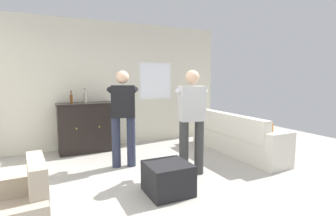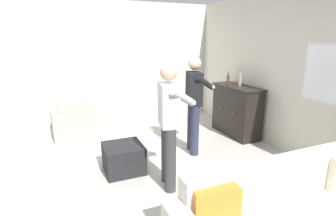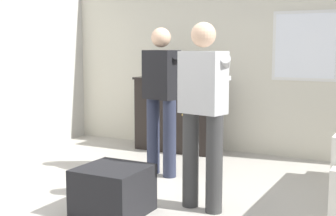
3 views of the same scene
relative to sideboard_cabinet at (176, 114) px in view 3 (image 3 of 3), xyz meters
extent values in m
plane|color=#B2ADA3|center=(0.73, -2.30, -0.52)|extent=(10.40, 10.40, 0.00)
cube|color=beige|center=(0.73, 0.36, 0.88)|extent=(5.20, 0.12, 2.80)
cube|color=silver|center=(1.70, 0.30, 0.96)|extent=(0.84, 0.02, 0.90)
cube|color=white|center=(1.70, 0.29, 0.96)|extent=(0.76, 0.03, 0.82)
cube|color=black|center=(0.00, 0.00, -0.02)|extent=(1.12, 0.44, 1.01)
cube|color=black|center=(0.00, 0.00, 0.50)|extent=(1.16, 0.48, 0.03)
sphere|color=#B79338|center=(-0.22, -0.23, 0.03)|extent=(0.04, 0.04, 0.04)
sphere|color=#B79338|center=(0.22, -0.23, 0.03)|extent=(0.04, 0.04, 0.04)
cylinder|color=gray|center=(0.00, 0.04, 0.62)|extent=(0.06, 0.06, 0.20)
cylinder|color=gray|center=(0.00, 0.04, 0.76)|extent=(0.03, 0.03, 0.08)
cylinder|color=#262626|center=(0.00, 0.04, 0.81)|extent=(0.03, 0.03, 0.02)
cylinder|color=#593314|center=(-0.28, -0.05, 0.61)|extent=(0.06, 0.06, 0.18)
cylinder|color=#593314|center=(-0.28, -0.05, 0.73)|extent=(0.02, 0.02, 0.07)
cylinder|color=#262626|center=(-0.28, -0.05, 0.77)|extent=(0.03, 0.03, 0.02)
cube|color=black|center=(0.67, -2.55, -0.31)|extent=(0.57, 0.57, 0.42)
cylinder|color=#282D42|center=(0.31, -1.21, -0.08)|extent=(0.15, 0.15, 0.88)
cylinder|color=#282D42|center=(0.57, -1.28, -0.08)|extent=(0.15, 0.15, 0.88)
cube|color=black|center=(0.44, -1.25, 0.63)|extent=(0.44, 0.32, 0.55)
sphere|color=#D8AD8C|center=(0.44, -1.25, 1.05)|extent=(0.22, 0.22, 0.22)
cylinder|color=black|center=(0.37, -1.06, 0.74)|extent=(0.40, 0.34, 0.29)
cylinder|color=black|center=(0.59, -1.12, 0.74)|extent=(0.24, 0.44, 0.29)
cube|color=white|center=(0.53, -0.94, 0.66)|extent=(0.16, 0.08, 0.04)
cylinder|color=#383838|center=(1.19, -2.06, -0.08)|extent=(0.15, 0.15, 0.88)
cylinder|color=#383838|center=(1.45, -2.11, -0.08)|extent=(0.15, 0.15, 0.88)
cube|color=#B7B7B7|center=(1.32, -2.08, 0.63)|extent=(0.44, 0.30, 0.55)
sphere|color=#D8AD8C|center=(1.32, -2.08, 1.05)|extent=(0.22, 0.22, 0.22)
cylinder|color=#B7B7B7|center=(1.24, -1.90, 0.74)|extent=(0.38, 0.36, 0.29)
cylinder|color=#B7B7B7|center=(1.46, -1.95, 0.74)|extent=(0.26, 0.44, 0.29)
cube|color=white|center=(1.38, -1.77, 0.66)|extent=(0.16, 0.07, 0.04)
camera|label=1|loc=(-0.81, -5.62, 1.05)|focal=28.00mm
camera|label=2|loc=(4.30, -3.33, 1.45)|focal=28.00mm
camera|label=3|loc=(2.96, -5.86, 0.94)|focal=50.00mm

